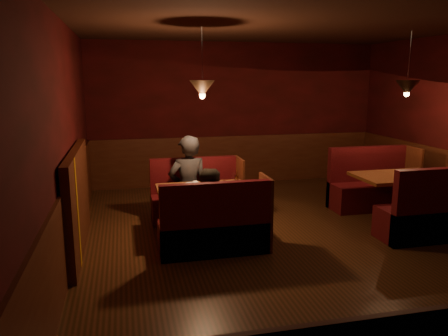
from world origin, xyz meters
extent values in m
cube|color=#301F0D|center=(0.00, 0.00, -0.01)|extent=(6.00, 7.00, 0.01)
cube|color=#351D14|center=(0.00, 0.00, 2.90)|extent=(6.00, 7.00, 0.01)
cube|color=black|center=(0.00, 3.50, 1.45)|extent=(6.00, 0.01, 2.90)
cube|color=black|center=(-3.00, 0.00, 1.45)|extent=(0.01, 7.00, 2.90)
cube|color=#3C160C|center=(0.00, 3.48, 0.50)|extent=(6.00, 0.04, 1.00)
cube|color=#3C160C|center=(-2.98, 0.00, 0.50)|extent=(0.04, 7.00, 1.00)
cube|color=#3C160C|center=(-2.92, 0.40, 0.65)|extent=(0.10, 2.20, 1.30)
cube|color=#C68B1E|center=(-2.87, -0.15, 0.65)|extent=(0.01, 0.12, 1.30)
cylinder|color=#333333|center=(-1.25, 0.56, 2.45)|extent=(0.01, 0.01, 0.80)
cone|color=black|center=(-1.25, 0.56, 2.05)|extent=(0.34, 0.34, 0.22)
sphere|color=#FFBF72|center=(-1.25, 0.56, 1.96)|extent=(0.08, 0.08, 0.08)
cylinder|color=#333333|center=(1.76, 0.42, 2.45)|extent=(0.01, 0.01, 0.80)
cone|color=black|center=(1.76, 0.42, 2.05)|extent=(0.34, 0.34, 0.22)
sphere|color=#FFBF72|center=(1.76, 0.42, 1.96)|extent=(0.08, 0.08, 0.08)
cube|color=#5A2912|center=(-1.25, 0.56, 0.66)|extent=(1.28, 0.78, 0.05)
cylinder|color=#3C160C|center=(-1.25, 0.56, 0.32)|extent=(0.13, 0.13, 0.64)
cylinder|color=#3C160C|center=(-1.25, 0.56, 0.02)|extent=(0.51, 0.51, 0.04)
cylinder|color=silver|center=(-1.20, 0.46, 0.69)|extent=(0.26, 0.26, 0.02)
cube|color=black|center=(-1.17, 0.50, 0.72)|extent=(0.08, 0.07, 0.03)
ellipsoid|color=silver|center=(-1.24, 0.46, 0.73)|extent=(0.06, 0.06, 0.05)
cube|color=tan|center=(-1.19, 0.41, 0.72)|extent=(0.08, 0.07, 0.03)
cylinder|color=silver|center=(-1.19, 0.40, 0.71)|extent=(0.05, 0.11, 0.01)
cylinder|color=silver|center=(-1.36, 0.77, 0.69)|extent=(0.24, 0.24, 0.01)
ellipsoid|color=beige|center=(-1.34, 0.73, 0.72)|extent=(0.09, 0.09, 0.05)
cube|color=silver|center=(-1.37, 0.68, 0.70)|extent=(0.16, 0.11, 0.00)
cylinder|color=white|center=(-0.94, 0.58, 0.72)|extent=(0.05, 0.05, 0.08)
cylinder|color=white|center=(-0.75, 0.75, 0.75)|extent=(0.07, 0.07, 0.14)
cylinder|color=white|center=(-0.80, 0.38, 0.75)|extent=(0.07, 0.07, 0.14)
cylinder|color=#47230F|center=(-0.77, 0.57, 0.76)|extent=(0.05, 0.05, 0.15)
cylinder|color=#47230F|center=(-0.77, 0.57, 0.86)|extent=(0.02, 0.02, 0.06)
ellipsoid|color=white|center=(-0.93, 0.41, 0.71)|extent=(0.10, 0.10, 0.04)
cube|color=black|center=(-1.25, 1.23, 0.21)|extent=(1.37, 0.50, 0.41)
cube|color=black|center=(-1.25, 1.42, 0.48)|extent=(1.37, 0.11, 0.96)
cube|color=#3C160C|center=(-0.55, 1.23, 0.48)|extent=(0.04, 0.50, 0.96)
cube|color=black|center=(-1.25, -0.10, 0.21)|extent=(1.37, 0.50, 0.41)
cube|color=black|center=(-1.25, -0.30, 0.48)|extent=(1.37, 0.11, 0.96)
cube|color=#3C160C|center=(-0.55, -0.10, 0.48)|extent=(0.04, 0.50, 0.96)
cube|color=#5A2912|center=(1.76, 0.42, 0.72)|extent=(1.32, 0.84, 0.05)
cylinder|color=#3C160C|center=(1.76, 0.42, 0.35)|extent=(0.14, 0.14, 0.69)
cylinder|color=#3C160C|center=(1.76, 0.42, 0.02)|extent=(0.55, 0.55, 0.04)
cube|color=black|center=(1.76, 1.14, 0.22)|extent=(1.42, 0.54, 0.45)
cube|color=black|center=(1.76, 1.35, 0.52)|extent=(1.42, 0.12, 1.04)
cube|color=#3C160C|center=(2.49, 1.14, 0.52)|extent=(0.04, 0.54, 1.04)
cube|color=black|center=(1.76, -0.30, 0.22)|extent=(1.42, 0.54, 0.45)
cube|color=black|center=(1.76, -0.51, 0.52)|extent=(1.42, 0.12, 1.04)
imported|color=black|center=(-1.38, 1.14, 0.85)|extent=(0.67, 0.48, 1.70)
imported|color=black|center=(-1.25, -0.08, 0.72)|extent=(0.70, 0.55, 1.43)
camera|label=1|loc=(-2.31, -5.28, 2.19)|focal=35.00mm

